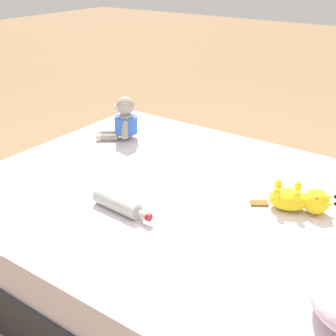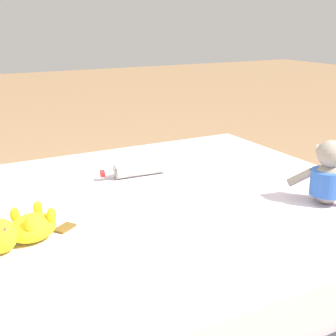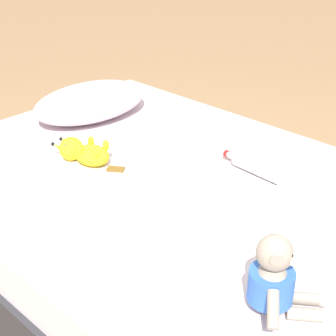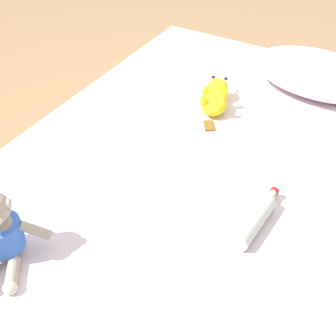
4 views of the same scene
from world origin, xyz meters
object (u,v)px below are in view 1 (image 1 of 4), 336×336
bed (202,237)px  plush_monkey (124,122)px  plush_yellow_creature (300,200)px  glass_bottle (118,204)px

bed → plush_monkey: bearing=-114.7°
plush_monkey → plush_yellow_creature: (0.18, 1.05, -0.05)m
bed → plush_monkey: size_ratio=8.07×
plush_monkey → plush_yellow_creature: size_ratio=0.78×
bed → glass_bottle: 0.42m
bed → plush_yellow_creature: plush_yellow_creature is taller
bed → glass_bottle: (0.27, -0.22, 0.22)m
glass_bottle → plush_monkey: bearing=-141.4°
plush_yellow_creature → glass_bottle: size_ratio=1.17×
bed → glass_bottle: bearing=-38.9°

